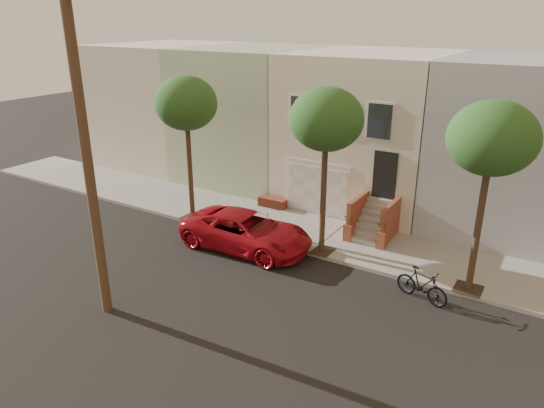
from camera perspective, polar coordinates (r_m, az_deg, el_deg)
The scene contains 9 objects.
ground at distance 17.13m, azimuth -3.35°, elevation -9.90°, with size 90.00×90.00×0.00m, color black.
sidewalk at distance 21.18m, azimuth 4.98°, elevation -3.41°, with size 40.00×3.70×0.15m, color gray.
house_row at distance 25.22m, azimuth 11.38°, elevation 8.76°, with size 33.10×11.70×7.00m.
tree_left at distance 21.50m, azimuth -9.83°, elevation 11.20°, with size 2.70×2.57×6.30m.
tree_mid at distance 17.93m, azimuth 6.23°, elevation 9.49°, with size 2.70×2.57×6.30m.
tree_right at distance 16.38m, azimuth 23.91°, elevation 6.75°, with size 2.70×2.57×6.30m.
utility_pole at distance 9.48m, azimuth 25.83°, elevation -3.42°, with size 23.60×1.22×10.00m.
pickup_truck at distance 19.73m, azimuth -2.97°, elevation -3.13°, with size 2.46×5.34×1.48m, color #AA0D18.
motorcycle at distance 17.04m, azimuth 16.79°, elevation -8.86°, with size 0.53×1.86×1.12m, color black.
Camera 1 is at (8.59, -11.97, 8.74)m, focal length 32.86 mm.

